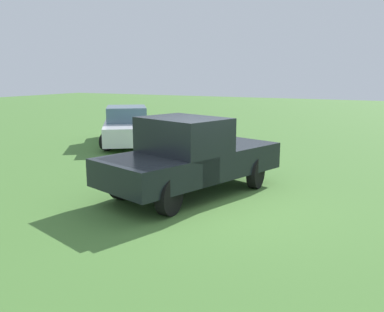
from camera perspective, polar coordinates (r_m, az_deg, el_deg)
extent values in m
plane|color=#477533|center=(9.20, 2.68, -6.57)|extent=(80.00, 80.00, 0.00)
cylinder|color=black|center=(11.47, 2.25, -0.90)|extent=(0.81, 0.22, 0.81)
cylinder|color=black|center=(10.48, 8.69, -2.18)|extent=(0.81, 0.22, 0.81)
cylinder|color=black|center=(9.60, -9.50, -3.43)|extent=(0.81, 0.22, 0.81)
cylinder|color=black|center=(8.40, -3.08, -5.42)|extent=(0.81, 0.22, 0.81)
cube|color=black|center=(10.82, 5.05, 0.17)|extent=(2.29, 2.35, 0.64)
cube|color=black|center=(9.58, -1.14, 1.09)|extent=(1.95, 2.25, 1.40)
cube|color=slate|center=(9.51, -1.15, 3.70)|extent=(1.70, 2.04, 0.48)
cube|color=black|center=(9.07, -5.23, -2.11)|extent=(2.63, 2.46, 0.60)
cube|color=silver|center=(11.52, 7.71, -0.53)|extent=(0.67, 1.77, 0.16)
cylinder|color=black|center=(15.75, -6.06, 2.11)|extent=(0.67, 0.20, 0.67)
cylinder|color=black|center=(15.75, -11.53, 1.94)|extent=(0.67, 0.20, 0.67)
cylinder|color=black|center=(18.83, -6.57, 3.58)|extent=(0.67, 0.20, 0.67)
cylinder|color=black|center=(18.83, -11.15, 3.44)|extent=(0.67, 0.20, 0.67)
cube|color=white|center=(17.25, -8.85, 3.51)|extent=(4.85, 4.21, 0.68)
cube|color=slate|center=(17.41, -8.92, 5.70)|extent=(2.59, 2.48, 0.60)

